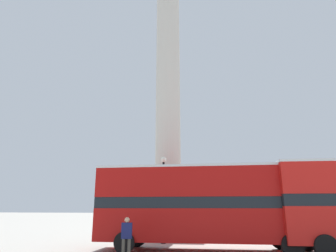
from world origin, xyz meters
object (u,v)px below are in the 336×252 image
(monument_column, at_px, (168,119))
(pedestrian_near_lamp, at_px, (127,235))
(street_lamp, at_px, (163,197))
(bus_b, at_px, (205,203))
(equestrian_statue, at_px, (320,215))

(monument_column, distance_m, pedestrian_near_lamp, 12.28)
(monument_column, relative_size, pedestrian_near_lamp, 14.34)
(pedestrian_near_lamp, bearing_deg, street_lamp, -103.39)
(bus_b, bearing_deg, monument_column, 114.02)
(bus_b, bearing_deg, equestrian_statue, 49.14)
(equestrian_statue, relative_size, street_lamp, 1.08)
(monument_column, distance_m, bus_b, 9.58)
(bus_b, height_order, pedestrian_near_lamp, bus_b)
(monument_column, height_order, bus_b, monument_column)
(bus_b, height_order, street_lamp, street_lamp)
(bus_b, xyz_separation_m, street_lamp, (-2.79, 2.91, 0.43))
(equestrian_statue, distance_m, street_lamp, 13.88)
(street_lamp, bearing_deg, bus_b, -46.21)
(bus_b, distance_m, equestrian_statue, 13.81)
(bus_b, xyz_separation_m, pedestrian_near_lamp, (-3.18, -3.12, -1.38))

